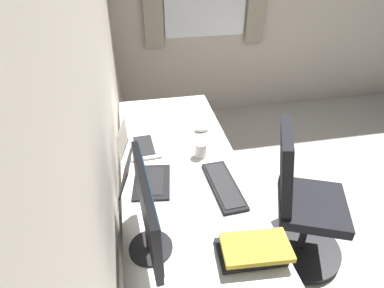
% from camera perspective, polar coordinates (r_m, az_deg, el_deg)
% --- Properties ---
extents(wall_back, '(5.03, 0.10, 2.60)m').
position_cam_1_polar(wall_back, '(1.47, -17.83, 6.31)').
color(wall_back, beige).
rests_on(wall_back, ground).
extents(desk, '(2.08, 0.73, 0.73)m').
position_cam_1_polar(desk, '(1.95, -1.46, -7.08)').
color(desk, white).
rests_on(desk, ground).
extents(drawer_pedestal, '(0.40, 0.51, 0.69)m').
position_cam_1_polar(drawer_pedestal, '(2.02, -0.93, -18.23)').
color(drawer_pedestal, white).
rests_on(drawer_pedestal, ground).
extents(monitor_primary, '(0.53, 0.20, 0.42)m').
position_cam_1_polar(monitor_primary, '(1.37, -7.93, -11.71)').
color(monitor_primary, black).
rests_on(monitor_primary, desk).
extents(laptop_leftmost, '(0.31, 0.28, 0.18)m').
position_cam_1_polar(laptop_leftmost, '(2.13, -9.99, 0.19)').
color(laptop_leftmost, white).
rests_on(laptop_leftmost, desk).
extents(laptop_left, '(0.33, 0.31, 0.20)m').
position_cam_1_polar(laptop_left, '(1.84, -8.88, -5.82)').
color(laptop_left, black).
rests_on(laptop_left, desk).
extents(keyboard_main, '(0.43, 0.16, 0.02)m').
position_cam_1_polar(keyboard_main, '(1.83, 5.68, -7.35)').
color(keyboard_main, black).
rests_on(keyboard_main, desk).
extents(mouse_spare, '(0.06, 0.10, 0.03)m').
position_cam_1_polar(mouse_spare, '(2.30, 1.73, 2.70)').
color(mouse_spare, silver).
rests_on(mouse_spare, desk).
extents(book_stack_near, '(0.22, 0.32, 0.08)m').
position_cam_1_polar(book_stack_near, '(1.52, 10.75, -17.83)').
color(book_stack_near, black).
rests_on(book_stack_near, desk).
extents(coffee_mug, '(0.12, 0.08, 0.09)m').
position_cam_1_polar(coffee_mug, '(2.04, 1.55, -0.92)').
color(coffee_mug, silver).
rests_on(coffee_mug, desk).
extents(office_chair, '(0.57, 0.61, 0.97)m').
position_cam_1_polar(office_chair, '(2.23, 18.68, -10.04)').
color(office_chair, black).
rests_on(office_chair, ground).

